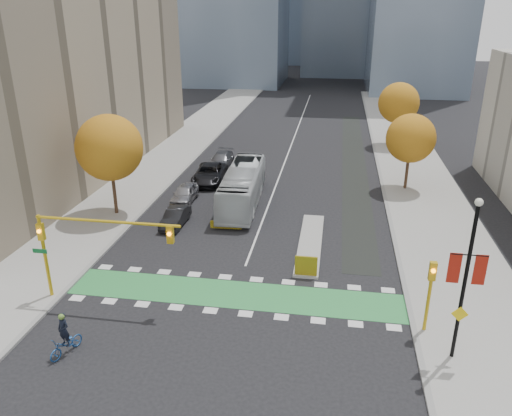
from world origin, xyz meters
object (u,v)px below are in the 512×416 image
(hazard_board, at_px, (306,266))
(tree_west, at_px, (109,148))
(tree_east_far, at_px, (399,103))
(traffic_signal_west, at_px, (84,238))
(parked_car_a, at_px, (185,194))
(parked_car_b, at_px, (175,217))
(tree_east_near, at_px, (411,138))
(banner_lamppost, at_px, (466,275))
(bus, at_px, (243,186))
(cyclist, at_px, (65,341))
(parked_car_d, at_px, (209,174))
(traffic_signal_east, at_px, (430,286))
(parked_car_c, at_px, (221,160))

(hazard_board, bearing_deg, tree_west, 154.01)
(tree_east_far, relative_size, traffic_signal_west, 0.90)
(tree_west, bearing_deg, traffic_signal_west, -71.98)
(parked_car_a, relative_size, parked_car_b, 1.09)
(tree_east_near, height_order, banner_lamppost, banner_lamppost)
(tree_east_near, xyz_separation_m, bus, (-14.23, -6.07, -3.24))
(tree_east_far, height_order, cyclist, tree_east_far)
(banner_lamppost, xyz_separation_m, parked_car_d, (-18.00, 23.71, -3.78))
(traffic_signal_east, xyz_separation_m, banner_lamppost, (1.00, -2.00, 1.88))
(hazard_board, bearing_deg, traffic_signal_west, -158.45)
(traffic_signal_east, relative_size, bus, 0.35)
(cyclist, distance_m, parked_car_c, 31.37)
(cyclist, xyz_separation_m, parked_car_a, (-0.32, 20.81, -0.02))
(hazard_board, relative_size, traffic_signal_west, 0.16)
(parked_car_c, bearing_deg, hazard_board, -64.15)
(parked_car_b, xyz_separation_m, parked_car_c, (0.05, 15.55, 0.08))
(cyclist, bearing_deg, parked_car_a, 109.36)
(traffic_signal_east, height_order, cyclist, traffic_signal_east)
(tree_west, bearing_deg, traffic_signal_east, -29.07)
(banner_lamppost, relative_size, parked_car_a, 1.90)
(hazard_board, distance_m, cyclist, 14.44)
(tree_east_far, distance_m, bus, 26.79)
(parked_car_b, bearing_deg, traffic_signal_east, -31.91)
(traffic_signal_west, height_order, cyclist, traffic_signal_west)
(bus, distance_m, parked_car_b, 6.88)
(banner_lamppost, distance_m, parked_car_a, 26.44)
(traffic_signal_east, distance_m, banner_lamppost, 2.92)
(tree_east_far, bearing_deg, parked_car_d, -138.53)
(tree_east_far, bearing_deg, parked_car_c, -148.18)
(parked_car_a, xyz_separation_m, parked_car_c, (0.82, 10.55, -0.00))
(parked_car_c, bearing_deg, bus, -67.13)
(bus, bearing_deg, parked_car_d, 126.52)
(hazard_board, bearing_deg, parked_car_c, 115.51)
(tree_east_far, relative_size, parked_car_a, 1.75)
(traffic_signal_east, height_order, bus, traffic_signal_east)
(hazard_board, distance_m, tree_east_near, 19.93)
(tree_east_far, height_order, parked_car_a, tree_east_far)
(hazard_board, xyz_separation_m, parked_car_c, (-10.50, 22.01, -0.06))
(bus, bearing_deg, tree_east_near, 20.71)
(banner_lamppost, bearing_deg, traffic_signal_east, 116.61)
(tree_west, xyz_separation_m, banner_lamppost, (23.50, -14.50, -1.01))
(parked_car_b, bearing_deg, bus, 52.00)
(tree_west, xyz_separation_m, traffic_signal_east, (22.50, -12.51, -2.88))
(banner_lamppost, bearing_deg, parked_car_c, 122.08)
(hazard_board, height_order, banner_lamppost, banner_lamppost)
(tree_west, xyz_separation_m, tree_east_near, (24.00, 10.00, -0.75))
(tree_east_far, bearing_deg, tree_west, -133.30)
(traffic_signal_east, bearing_deg, parked_car_c, 122.47)
(banner_lamppost, distance_m, bus, 23.18)
(traffic_signal_east, relative_size, parked_car_b, 1.02)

